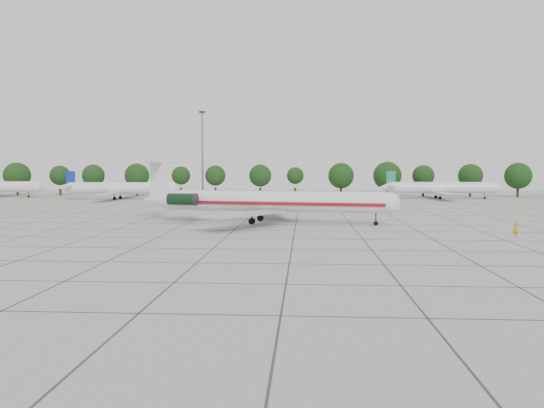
% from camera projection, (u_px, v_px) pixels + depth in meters
% --- Properties ---
extents(ground, '(260.00, 260.00, 0.00)m').
position_uv_depth(ground, '(295.00, 231.00, 69.10)').
color(ground, '#A5A49D').
rests_on(ground, ground).
extents(apron_joints, '(170.00, 170.00, 0.02)m').
position_uv_depth(apron_joints, '(297.00, 220.00, 84.04)').
color(apron_joints, '#383838').
rests_on(apron_joints, ground).
extents(main_airliner, '(39.30, 30.68, 9.29)m').
position_uv_depth(main_airliner, '(260.00, 201.00, 79.19)').
color(main_airliner, silver).
rests_on(main_airliner, ground).
extents(ground_crew, '(0.73, 0.53, 1.83)m').
position_uv_depth(ground_crew, '(515.00, 230.00, 62.37)').
color(ground_crew, '#C18B0B').
rests_on(ground_crew, ground).
extents(bg_airliner_b, '(28.24, 27.20, 7.40)m').
position_uv_depth(bg_airliner_b, '(120.00, 188.00, 138.10)').
color(bg_airliner_b, silver).
rests_on(bg_airliner_b, ground).
extents(bg_airliner_d, '(28.24, 27.20, 7.40)m').
position_uv_depth(bg_airliner_d, '(441.00, 188.00, 140.82)').
color(bg_airliner_d, silver).
rests_on(bg_airliner_d, ground).
extents(tree_line, '(249.86, 8.44, 10.22)m').
position_uv_depth(tree_line, '(260.00, 176.00, 154.06)').
color(tree_line, '#332114').
rests_on(tree_line, ground).
extents(floodlight_mast, '(1.60, 1.60, 25.45)m').
position_uv_depth(floodlight_mast, '(202.00, 148.00, 161.61)').
color(floodlight_mast, slate).
rests_on(floodlight_mast, ground).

